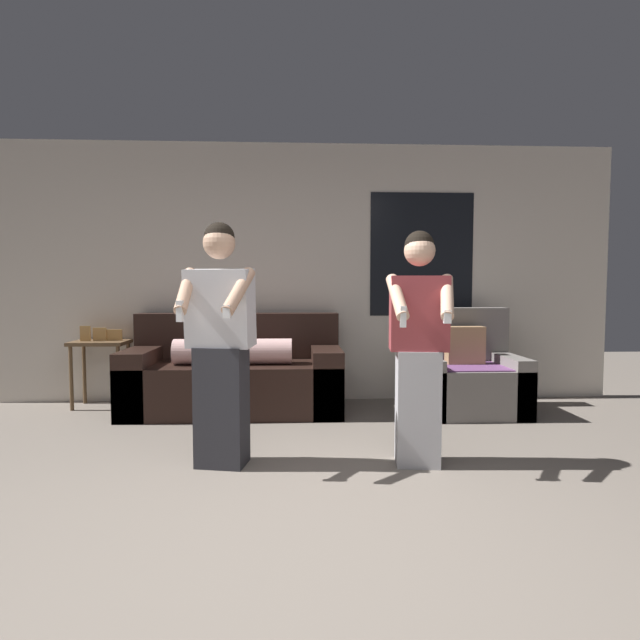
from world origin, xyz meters
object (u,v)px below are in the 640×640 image
(person_left, at_px, (221,344))
(person_right, at_px, (418,347))
(couch, at_px, (235,376))
(side_table, at_px, (100,351))
(armchair, at_px, (465,377))

(person_left, xyz_separation_m, person_right, (1.32, -0.04, -0.02))
(couch, xyz_separation_m, side_table, (-1.37, 0.22, 0.22))
(couch, height_order, person_left, person_left)
(armchair, relative_size, person_left, 0.61)
(armchair, bearing_deg, person_right, -119.59)
(side_table, distance_m, person_right, 3.31)
(side_table, relative_size, person_right, 0.52)
(side_table, relative_size, person_left, 0.50)
(side_table, bearing_deg, person_right, -32.68)
(side_table, distance_m, person_left, 2.28)
(armchair, bearing_deg, side_table, 174.46)
(armchair, xyz_separation_m, person_left, (-2.13, -1.39, 0.49))
(side_table, height_order, person_right, person_right)
(couch, distance_m, person_left, 1.59)
(couch, relative_size, person_left, 1.26)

